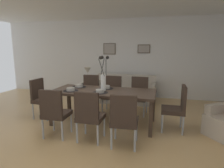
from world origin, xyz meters
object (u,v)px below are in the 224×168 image
object	(u,v)px
dining_chair_far_right	(112,92)
bowl_far_right	(106,87)
bowl_near_right	(79,85)
dining_chair_near_right	(90,91)
dining_chair_far_left	(89,114)
bowl_far_left	(100,91)
side_table	(88,91)
framed_picture_center	(144,49)
dining_chair_near_left	(55,111)
bowl_near_left	(71,89)
dining_table	(103,94)
dining_chair_mid_left	(124,118)
dining_chair_mid_right	(139,94)
dining_chair_head_west	(42,96)
dining_chair_head_east	(177,106)
framed_picture_left	(109,49)
centerpiece_vase	(103,77)
table_lamp	(87,72)
sofa	(125,92)

from	to	relation	value
dining_chair_far_right	bowl_far_right	world-z (taller)	dining_chair_far_right
bowl_near_right	dining_chair_near_right	bearing A→B (deg)	89.90
dining_chair_far_left	bowl_far_left	bearing A→B (deg)	91.19
side_table	framed_picture_center	distance (m)	2.29
dining_chair_near_right	framed_picture_center	distance (m)	2.37
dining_chair_far_left	bowl_far_left	size ratio (longest dim) A/B	5.41
dining_chair_near_left	side_table	xyz separation A→B (m)	(-0.47, 2.74, -0.25)
dining_chair_near_left	dining_chair_far_left	bearing A→B (deg)	0.88
bowl_near_left	side_table	bearing A→B (deg)	102.52
dining_chair_near_left	bowl_near_right	distance (m)	1.12
dining_chair_far_left	dining_table	bearing A→B (deg)	90.90
dining_chair_mid_left	framed_picture_center	distance (m)	3.65
dining_chair_mid_right	dining_chair_head_west	xyz separation A→B (m)	(-2.18, -0.88, 0.00)
dining_chair_far_right	dining_chair_head_east	bearing A→B (deg)	-28.66
dining_table	framed_picture_left	bearing A→B (deg)	102.75
dining_chair_head_east	bowl_near_right	xyz separation A→B (m)	(-2.18, 0.20, 0.27)
dining_chair_head_east	bowl_near_right	distance (m)	2.20
dining_chair_far_left	dining_chair_head_west	size ratio (longest dim) A/B	1.00
centerpiece_vase	framed_picture_center	xyz separation A→B (m)	(0.58, 2.58, 0.59)
framed_picture_center	dining_chair_mid_right	bearing A→B (deg)	-87.63
table_lamp	side_table	bearing A→B (deg)	0.00
dining_chair_head_west	dining_chair_near_right	bearing A→B (deg)	45.90
bowl_near_left	side_table	world-z (taller)	bowl_near_left
bowl_far_left	dining_chair_head_west	bearing A→B (deg)	172.59
dining_chair_mid_right	bowl_near_right	world-z (taller)	dining_chair_mid_right
dining_table	bowl_far_right	distance (m)	0.24
dining_table	dining_chair_mid_left	distance (m)	1.12
dining_chair_head_east	dining_chair_mid_left	bearing A→B (deg)	-133.87
sofa	dining_chair_mid_left	bearing A→B (deg)	-78.96
bowl_near_right	dining_table	bearing A→B (deg)	-17.76
dining_chair_far_right	table_lamp	size ratio (longest dim) A/B	1.80
centerpiece_vase	dining_table	bearing A→B (deg)	-124.65
bowl_near_left	dining_table	bearing A→B (deg)	17.76
table_lamp	dining_chair_mid_right	bearing A→B (deg)	-29.35
bowl_near_right	dining_chair_head_east	bearing A→B (deg)	-5.35
centerpiece_vase	framed_picture_center	size ratio (longest dim) A/B	1.80
bowl_near_right	sofa	world-z (taller)	bowl_near_right
dining_chair_head_east	side_table	xyz separation A→B (m)	(-2.64, 1.86, -0.25)
dining_chair_head_west	dining_chair_head_east	bearing A→B (deg)	0.39
bowl_far_left	sofa	size ratio (longest dim) A/B	0.09
centerpiece_vase	bowl_near_right	size ratio (longest dim) A/B	4.32
dining_chair_head_west	framed_picture_center	bearing A→B (deg)	50.87
dining_chair_mid_left	bowl_near_left	xyz separation A→B (m)	(-1.30, 0.69, 0.27)
framed_picture_left	dining_chair_near_right	bearing A→B (deg)	-92.53
dining_table	dining_chair_far_left	distance (m)	0.88
dining_chair_mid_right	bowl_far_right	xyz separation A→B (m)	(-0.65, -0.65, 0.27)
dining_chair_far_right	bowl_far_left	size ratio (longest dim) A/B	5.41
dining_table	dining_chair_head_east	xyz separation A→B (m)	(1.52, 0.01, -0.16)
framed_picture_left	sofa	bearing A→B (deg)	-45.31
dining_chair_near_left	framed_picture_center	size ratio (longest dim) A/B	2.25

